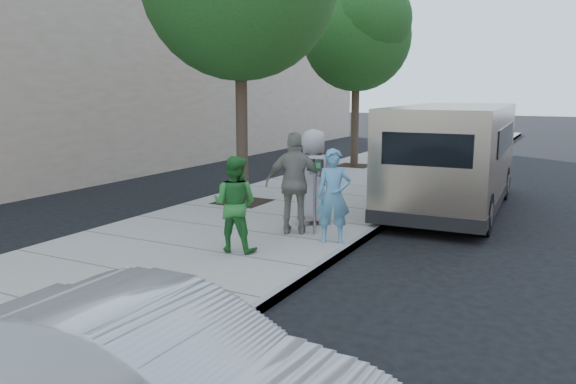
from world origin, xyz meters
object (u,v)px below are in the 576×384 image
at_px(tree_far, 358,32).
at_px(person_green_shirt, 235,204).
at_px(parking_meter, 315,180).
at_px(sedan, 158,378).
at_px(person_striped_polo, 295,183).
at_px(person_officer, 334,196).
at_px(person_gray_shirt, 313,177).
at_px(van, 453,155).

bearing_deg(tree_far, person_green_shirt, -79.33).
height_order(tree_far, parking_meter, tree_far).
height_order(sedan, person_striped_polo, person_striped_polo).
bearing_deg(person_striped_polo, person_officer, 142.13).
relative_size(parking_meter, person_striped_polo, 0.74).
bearing_deg(person_gray_shirt, sedan, 62.78).
relative_size(tree_far, van, 0.95).
bearing_deg(van, person_green_shirt, -114.69).
bearing_deg(tree_far, person_striped_polo, -75.63).
height_order(van, sedan, van).
bearing_deg(person_officer, van, 52.27).
height_order(van, person_green_shirt, van).
height_order(parking_meter, sedan, parking_meter).
xyz_separation_m(tree_far, person_striped_polo, (2.50, -9.75, -3.76)).
distance_m(tree_far, parking_meter, 10.68).
xyz_separation_m(parking_meter, person_green_shirt, (-0.72, -1.68, -0.23)).
relative_size(tree_far, person_green_shirt, 3.96).
bearing_deg(person_striped_polo, person_green_shirt, 52.97).
bearing_deg(person_green_shirt, person_striped_polo, -112.23).
relative_size(parking_meter, sedan, 0.38).
relative_size(van, sedan, 1.78).
bearing_deg(sedan, person_striped_polo, 16.45).
relative_size(van, person_gray_shirt, 3.51).
bearing_deg(person_gray_shirt, person_officer, 86.59).
height_order(van, person_officer, van).
bearing_deg(parking_meter, person_green_shirt, -112.71).
bearing_deg(person_officer, sedan, -103.35).
height_order(tree_far, person_officer, tree_far).
xyz_separation_m(tree_far, van, (4.55, -5.41, -3.56)).
relative_size(van, person_striped_polo, 3.51).
bearing_deg(sedan, parking_meter, 13.18).
bearing_deg(tree_far, person_gray_shirt, -74.56).
xyz_separation_m(person_green_shirt, person_gray_shirt, (0.31, 2.46, 0.16)).
xyz_separation_m(parking_meter, van, (1.71, 4.19, 0.13)).
bearing_deg(person_green_shirt, tree_far, -88.10).
bearing_deg(van, person_officer, -106.65).
xyz_separation_m(person_officer, person_green_shirt, (-1.25, -1.32, -0.03)).
distance_m(van, person_green_shirt, 6.37).
height_order(parking_meter, van, van).
bearing_deg(person_green_shirt, van, -121.17).
distance_m(person_officer, person_gray_shirt, 1.49).
bearing_deg(person_striped_polo, person_gray_shirt, -110.01).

